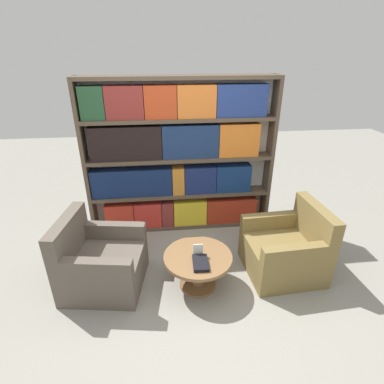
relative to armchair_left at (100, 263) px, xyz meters
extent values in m
plane|color=gray|center=(1.03, -0.30, -0.30)|extent=(14.00, 14.00, 0.00)
cube|color=silver|center=(1.03, 1.32, 0.81)|extent=(2.66, 0.05, 2.21)
cube|color=brown|center=(-0.28, 1.19, 0.81)|extent=(0.05, 0.30, 2.21)
cube|color=brown|center=(2.33, 1.19, 0.81)|extent=(0.05, 0.30, 2.21)
cube|color=brown|center=(1.03, 1.19, -0.27)|extent=(2.56, 0.30, 0.05)
cube|color=brown|center=(1.03, 1.19, 0.26)|extent=(2.56, 0.30, 0.05)
cube|color=brown|center=(1.03, 1.19, 0.81)|extent=(2.56, 0.30, 0.05)
cube|color=brown|center=(1.03, 1.19, 1.36)|extent=(2.56, 0.30, 0.05)
cube|color=brown|center=(1.03, 1.19, 1.89)|extent=(2.56, 0.30, 0.05)
cube|color=#B83020|center=(0.10, 1.17, -0.05)|extent=(0.42, 0.20, 0.39)
cube|color=red|center=(0.52, 1.17, -0.05)|extent=(0.40, 0.20, 0.39)
cube|color=maroon|center=(0.81, 1.17, -0.05)|extent=(0.17, 0.20, 0.39)
cube|color=gold|center=(1.16, 1.17, -0.05)|extent=(0.50, 0.20, 0.39)
cube|color=#A02D19|center=(1.80, 1.17, -0.05)|extent=(0.77, 0.20, 0.39)
cube|color=#13254F|center=(0.32, 1.17, 0.49)|extent=(1.13, 0.20, 0.41)
cube|color=#C77D2C|center=(0.98, 1.17, 0.49)|extent=(0.17, 0.20, 0.41)
cube|color=navy|center=(1.30, 1.17, 0.49)|extent=(0.45, 0.20, 0.41)
cube|color=navy|center=(1.79, 1.17, 0.49)|extent=(0.51, 0.20, 0.41)
cube|color=black|center=(0.29, 1.17, 1.06)|extent=(0.96, 0.20, 0.46)
cube|color=navy|center=(1.16, 1.17, 1.06)|extent=(0.77, 0.20, 0.46)
cube|color=orange|center=(1.84, 1.17, 1.06)|extent=(0.56, 0.20, 0.46)
cube|color=#234B2E|center=(-0.08, 1.17, 1.60)|extent=(0.30, 0.20, 0.42)
cube|color=maroon|center=(0.32, 1.17, 1.60)|extent=(0.48, 0.20, 0.42)
cube|color=#BA3E1C|center=(0.78, 1.17, 1.60)|extent=(0.41, 0.20, 0.42)
cube|color=orange|center=(1.24, 1.17, 1.60)|extent=(0.50, 0.20, 0.42)
cube|color=navy|center=(1.84, 1.17, 1.60)|extent=(0.67, 0.20, 0.42)
cube|color=brown|center=(0.04, -0.01, -0.09)|extent=(0.97, 0.94, 0.41)
cube|color=brown|center=(-0.31, 0.05, 0.35)|extent=(0.26, 0.83, 0.46)
cube|color=brown|center=(0.06, -0.36, 0.22)|extent=(0.73, 0.23, 0.20)
cube|color=brown|center=(0.17, 0.33, 0.22)|extent=(0.73, 0.23, 0.20)
cube|color=olive|center=(2.17, -0.01, -0.09)|extent=(0.90, 0.86, 0.41)
cube|color=olive|center=(2.53, 0.01, 0.35)|extent=(0.18, 0.82, 0.46)
cube|color=olive|center=(2.08, 0.34, 0.22)|extent=(0.72, 0.16, 0.20)
cube|color=olive|center=(2.12, -0.36, 0.22)|extent=(0.72, 0.16, 0.20)
cylinder|color=brown|center=(1.11, -0.15, -0.10)|extent=(0.14, 0.14, 0.39)
cylinder|color=brown|center=(1.11, -0.15, -0.28)|extent=(0.42, 0.42, 0.03)
cylinder|color=brown|center=(1.11, -0.15, 0.11)|extent=(0.77, 0.77, 0.04)
cube|color=black|center=(1.11, -0.15, 0.13)|extent=(0.07, 0.06, 0.01)
cube|color=silver|center=(1.11, -0.15, 0.21)|extent=(0.11, 0.01, 0.15)
cube|color=black|center=(1.12, -0.31, 0.15)|extent=(0.17, 0.27, 0.04)
camera|label=1|loc=(0.74, -2.83, 2.22)|focal=28.00mm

